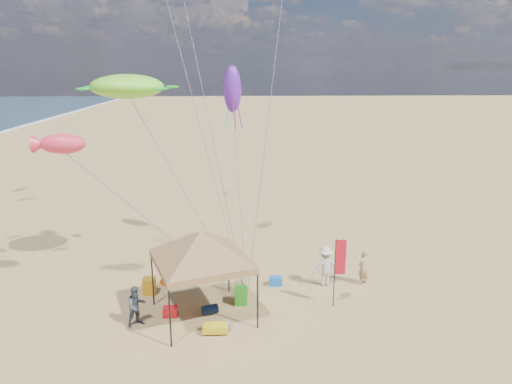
% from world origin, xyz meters
% --- Properties ---
extents(ground, '(280.00, 280.00, 0.00)m').
position_xyz_m(ground, '(0.00, 0.00, 0.00)').
color(ground, tan).
rests_on(ground, ground).
extents(canopy_tent, '(6.13, 6.13, 4.02)m').
position_xyz_m(canopy_tent, '(-2.21, -0.53, 3.34)').
color(canopy_tent, black).
rests_on(canopy_tent, ground).
extents(feather_flag, '(0.44, 0.04, 2.90)m').
position_xyz_m(feather_flag, '(3.13, -0.03, 1.94)').
color(feather_flag, black).
rests_on(feather_flag, ground).
extents(cooler_red, '(0.54, 0.38, 0.38)m').
position_xyz_m(cooler_red, '(-3.48, -0.52, 0.19)').
color(cooler_red, red).
rests_on(cooler_red, ground).
extents(cooler_blue, '(0.54, 0.38, 0.38)m').
position_xyz_m(cooler_blue, '(0.83, 1.96, 0.19)').
color(cooler_blue, blue).
rests_on(cooler_blue, ground).
extents(bag_navy, '(0.69, 0.54, 0.36)m').
position_xyz_m(bag_navy, '(-1.96, -0.38, 0.18)').
color(bag_navy, '#0C1A36').
rests_on(bag_navy, ground).
extents(bag_orange, '(0.54, 0.69, 0.36)m').
position_xyz_m(bag_orange, '(-4.01, 2.37, 0.18)').
color(bag_orange, '#C35D0A').
rests_on(bag_orange, ground).
extents(chair_green, '(0.50, 0.50, 0.70)m').
position_xyz_m(chair_green, '(-0.74, 0.37, 0.35)').
color(chair_green, green).
rests_on(chair_green, ground).
extents(chair_yellow, '(0.50, 0.50, 0.70)m').
position_xyz_m(chair_yellow, '(-4.61, 1.43, 0.35)').
color(chair_yellow, gold).
rests_on(chair_yellow, ground).
extents(crate_grey, '(0.34, 0.30, 0.28)m').
position_xyz_m(crate_grey, '(-1.29, -1.59, 0.14)').
color(crate_grey, slate).
rests_on(crate_grey, ground).
extents(beach_cart, '(0.90, 0.50, 0.24)m').
position_xyz_m(beach_cart, '(-1.70, -1.80, 0.20)').
color(beach_cart, gold).
rests_on(beach_cart, ground).
extents(person_near_a, '(0.69, 0.68, 1.61)m').
position_xyz_m(person_near_a, '(4.67, 1.94, 0.80)').
color(person_near_a, tan).
rests_on(person_near_a, ground).
extents(person_near_b, '(0.95, 0.91, 1.55)m').
position_xyz_m(person_near_b, '(-4.63, -1.08, 0.77)').
color(person_near_b, '#3D4854').
rests_on(person_near_b, ground).
extents(person_near_c, '(1.31, 0.95, 1.82)m').
position_xyz_m(person_near_c, '(2.98, 1.85, 0.91)').
color(person_near_c, beige).
rests_on(person_near_c, ground).
extents(turtle_kite, '(3.76, 3.41, 1.03)m').
position_xyz_m(turtle_kite, '(-5.39, 3.41, 8.54)').
color(turtle_kite, '#79F02F').
rests_on(turtle_kite, ground).
extents(fish_kite, '(1.90, 1.13, 0.80)m').
position_xyz_m(fish_kite, '(-7.66, 1.62, 6.42)').
color(fish_kite, '#F83551').
rests_on(fish_kite, ground).
extents(squid_kite, '(1.01, 1.01, 2.31)m').
position_xyz_m(squid_kite, '(-1.00, 6.82, 8.27)').
color(squid_kite, '#6621B2').
rests_on(squid_kite, ground).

